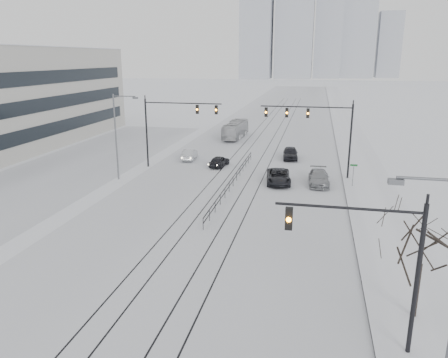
% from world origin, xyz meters
% --- Properties ---
extents(road, '(22.00, 260.00, 0.02)m').
position_xyz_m(road, '(0.00, 60.00, 0.01)').
color(road, silver).
rests_on(road, ground).
extents(sidewalk_east, '(5.00, 260.00, 0.16)m').
position_xyz_m(sidewalk_east, '(13.50, 60.00, 0.08)').
color(sidewalk_east, white).
rests_on(sidewalk_east, ground).
extents(curb, '(0.10, 260.00, 0.12)m').
position_xyz_m(curb, '(11.05, 60.00, 0.06)').
color(curb, gray).
rests_on(curb, ground).
extents(parking_strip, '(14.00, 60.00, 0.03)m').
position_xyz_m(parking_strip, '(-20.00, 35.00, 0.01)').
color(parking_strip, silver).
rests_on(parking_strip, ground).
extents(tram_rails, '(5.30, 180.00, 0.01)m').
position_xyz_m(tram_rails, '(-0.00, 40.00, 0.02)').
color(tram_rails, black).
rests_on(tram_rails, ground).
extents(skyline, '(96.00, 48.00, 72.00)m').
position_xyz_m(skyline, '(5.02, 273.63, 30.65)').
color(skyline, '#9EA3AE').
rests_on(skyline, ground).
extents(traffic_mast_near, '(6.10, 0.37, 7.00)m').
position_xyz_m(traffic_mast_near, '(10.79, 6.00, 4.56)').
color(traffic_mast_near, black).
rests_on(traffic_mast_near, ground).
extents(traffic_mast_ne, '(9.60, 0.37, 8.00)m').
position_xyz_m(traffic_mast_ne, '(8.15, 34.99, 5.76)').
color(traffic_mast_ne, black).
rests_on(traffic_mast_ne, ground).
extents(traffic_mast_nw, '(9.10, 0.37, 8.00)m').
position_xyz_m(traffic_mast_nw, '(-8.52, 36.00, 5.57)').
color(traffic_mast_nw, black).
rests_on(traffic_mast_nw, ground).
extents(street_light_west, '(2.73, 0.25, 9.00)m').
position_xyz_m(street_light_west, '(-12.20, 30.00, 5.21)').
color(street_light_west, '#595B60').
rests_on(street_light_west, ground).
extents(bare_tree, '(4.40, 4.40, 6.10)m').
position_xyz_m(bare_tree, '(13.20, 9.00, 4.49)').
color(bare_tree, black).
rests_on(bare_tree, ground).
extents(median_fence, '(0.06, 24.00, 1.00)m').
position_xyz_m(median_fence, '(0.00, 30.00, 0.53)').
color(median_fence, black).
rests_on(median_fence, ground).
extents(street_sign, '(0.70, 0.06, 2.40)m').
position_xyz_m(street_sign, '(11.80, 32.00, 1.61)').
color(street_sign, '#595B60').
rests_on(street_sign, ground).
extents(sedan_sb_inner, '(2.09, 4.01, 1.30)m').
position_xyz_m(sedan_sb_inner, '(-3.16, 37.68, 0.65)').
color(sedan_sb_inner, black).
rests_on(sedan_sb_inner, ground).
extents(sedan_sb_outer, '(1.77, 4.18, 1.34)m').
position_xyz_m(sedan_sb_outer, '(-7.64, 40.40, 0.67)').
color(sedan_sb_outer, '#AAAEB2').
rests_on(sedan_sb_outer, ground).
extents(sedan_nb_front, '(2.97, 5.40, 1.43)m').
position_xyz_m(sedan_nb_front, '(4.40, 31.93, 0.72)').
color(sedan_nb_front, black).
rests_on(sedan_nb_front, ground).
extents(sedan_nb_right, '(2.24, 5.05, 1.44)m').
position_xyz_m(sedan_nb_right, '(8.49, 32.28, 0.72)').
color(sedan_nb_right, gray).
rests_on(sedan_nb_right, ground).
extents(sedan_nb_far, '(2.15, 4.62, 1.53)m').
position_xyz_m(sedan_nb_far, '(4.89, 43.47, 0.77)').
color(sedan_nb_far, black).
rests_on(sedan_nb_far, ground).
extents(box_truck, '(2.71, 9.81, 2.71)m').
position_xyz_m(box_truck, '(-4.74, 56.85, 1.35)').
color(box_truck, '#B4B6B8').
rests_on(box_truck, ground).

